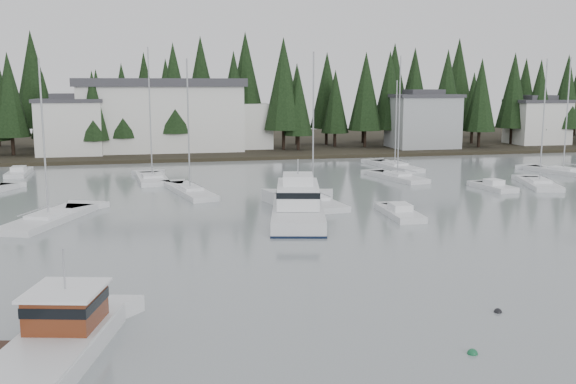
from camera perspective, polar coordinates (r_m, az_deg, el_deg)
The scene contains 21 objects.
far_shore_land at distance 115.77m, azimuth -8.80°, elevation 4.21°, with size 240.00×54.00×1.00m, color black.
conifer_treeline at distance 104.84m, azimuth -8.40°, elevation 3.67°, with size 200.00×22.00×20.00m, color black, non-canonical shape.
house_west at distance 97.80m, azimuth -18.78°, elevation 5.60°, with size 9.54×7.42×8.75m.
house_east_a at distance 105.56m, azimuth 11.88°, elevation 6.28°, with size 10.60×8.48×9.25m.
house_east_b at distance 118.03m, azimuth 21.30°, elevation 5.92°, with size 9.54×7.42×8.25m.
harbor_inn at distance 100.60m, azimuth -10.02°, elevation 6.69°, with size 29.50×11.50×10.90m.
lobster_boat_brown at distance 26.84m, azimuth -20.28°, elevation -12.80°, with size 6.18×9.81×4.61m.
cabin_cruiser_center at distance 50.41m, azimuth 0.88°, elevation -1.52°, with size 6.64×13.21×5.44m.
sailboat_0 at distance 71.87m, azimuth 21.43°, elevation 0.54°, with size 5.18×8.64×13.63m.
sailboat_2 at distance 57.12m, azimuth 2.21°, elevation -0.97°, with size 4.18×10.00×13.82m.
sailboat_3 at distance 72.17m, azimuth -11.96°, elevation 1.03°, with size 3.65×9.19×15.01m.
sailboat_4 at distance 52.88m, azimuth -20.49°, elevation -2.44°, with size 6.71×10.66×12.96m.
sailboat_5 at distance 63.13m, azimuth -8.70°, elevation -0.07°, with size 4.73×11.00×13.47m.
sailboat_6 at distance 72.97m, azimuth 9.70°, elevation 1.20°, with size 4.46×9.12×14.15m.
sailboat_8 at distance 83.18m, azimuth 23.24°, elevation 1.56°, with size 5.23×9.94×14.21m.
sailboat_11 at distance 82.72m, azimuth 9.47°, elevation 2.15°, with size 3.75×10.91×11.58m.
runabout_1 at distance 52.51m, azimuth 9.92°, elevation -1.97°, with size 2.55×6.54×1.42m.
runabout_3 at distance 81.66m, azimuth -22.82°, elevation 1.49°, with size 2.24×6.53×1.42m.
runabout_4 at distance 68.15m, azimuth 17.80°, elevation 0.33°, with size 2.74×5.47×1.42m.
mooring_buoy_green at distance 26.98m, azimuth 16.07°, elevation -13.66°, with size 0.42×0.42×0.42m, color #145933.
mooring_buoy_dark at distance 31.87m, azimuth 18.15°, elevation -10.12°, with size 0.38×0.38×0.38m, color black.
Camera 1 is at (-7.42, -18.06, 10.44)m, focal length 40.00 mm.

